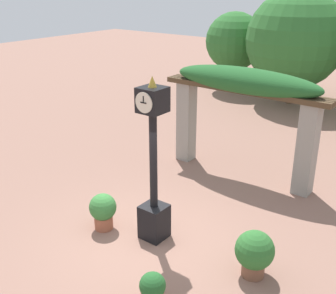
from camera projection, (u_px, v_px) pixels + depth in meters
ground_plane at (147, 239)px, 9.33m from camera, size 60.00×60.00×0.00m
pedestal_clock at (154, 174)px, 8.84m from camera, size 0.53×0.55×3.63m
pergola at (244, 94)px, 11.52m from camera, size 4.86×1.06×3.15m
potted_plant_near_left at (254, 252)px, 7.99m from camera, size 0.76×0.76×0.96m
potted_plant_near_right at (103, 210)px, 9.55m from camera, size 0.62×0.62×0.87m
potted_plant_far_left at (153, 289)px, 7.34m from camera, size 0.47×0.47×0.64m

